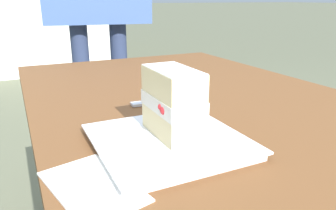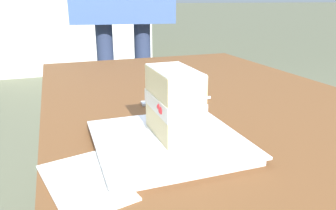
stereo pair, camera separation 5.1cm
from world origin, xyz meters
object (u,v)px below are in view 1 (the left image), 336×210
(patio_table, at_px, (227,160))
(dessert_plate, at_px, (168,141))
(dessert_fork, at_px, (161,101))
(paper_napkin, at_px, (92,186))
(cake_slice, at_px, (173,102))

(patio_table, relative_size, dessert_plate, 6.36)
(dessert_fork, distance_m, paper_napkin, 0.37)
(cake_slice, distance_m, dessert_fork, 0.23)
(dessert_plate, relative_size, paper_napkin, 1.38)
(patio_table, relative_size, paper_napkin, 8.80)
(cake_slice, bearing_deg, dessert_plate, 126.24)
(patio_table, bearing_deg, cake_slice, 111.36)
(patio_table, distance_m, dessert_plate, 0.23)
(dessert_fork, bearing_deg, paper_napkin, 141.27)
(patio_table, height_order, cake_slice, cake_slice)
(dessert_plate, relative_size, dessert_fork, 1.37)
(patio_table, xyz_separation_m, dessert_fork, (0.14, 0.09, 0.11))
(dessert_plate, xyz_separation_m, dessert_fork, (0.22, -0.09, -0.00))
(cake_slice, bearing_deg, patio_table, -68.64)
(patio_table, relative_size, cake_slice, 12.50)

